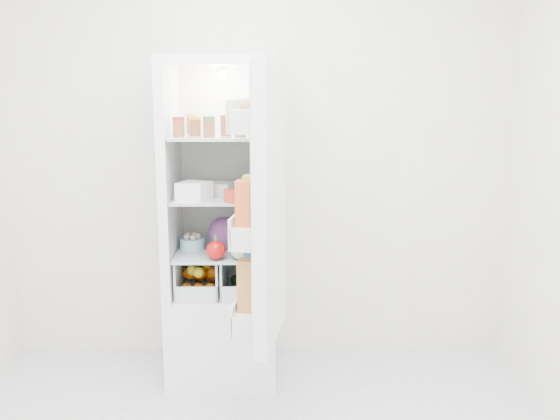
{
  "coord_description": "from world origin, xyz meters",
  "views": [
    {
      "loc": [
        0.1,
        -2.19,
        1.66
      ],
      "look_at": [
        0.12,
        0.95,
        1.02
      ],
      "focal_mm": 40.0,
      "sensor_mm": 36.0,
      "label": 1
    }
  ],
  "objects_px": {
    "refrigerator": "(223,260)",
    "fridge_door": "(265,209)",
    "red_cabbage": "(225,233)",
    "mushroom_bowl": "(192,244)"
  },
  "relations": [
    {
      "from": "fridge_door",
      "to": "red_cabbage",
      "type": "bearing_deg",
      "value": 31.26
    },
    {
      "from": "refrigerator",
      "to": "fridge_door",
      "type": "distance_m",
      "value": 0.81
    },
    {
      "from": "refrigerator",
      "to": "fridge_door",
      "type": "xyz_separation_m",
      "value": [
        0.25,
        -0.63,
        0.43
      ]
    },
    {
      "from": "refrigerator",
      "to": "red_cabbage",
      "type": "relative_size",
      "value": 9.76
    },
    {
      "from": "red_cabbage",
      "to": "mushroom_bowl",
      "type": "xyz_separation_m",
      "value": [
        -0.19,
        -0.01,
        -0.06
      ]
    },
    {
      "from": "refrigerator",
      "to": "fridge_door",
      "type": "relative_size",
      "value": 1.38
    },
    {
      "from": "mushroom_bowl",
      "to": "fridge_door",
      "type": "distance_m",
      "value": 0.77
    },
    {
      "from": "refrigerator",
      "to": "fridge_door",
      "type": "height_order",
      "value": "refrigerator"
    },
    {
      "from": "refrigerator",
      "to": "mushroom_bowl",
      "type": "xyz_separation_m",
      "value": [
        -0.17,
        -0.07,
        0.11
      ]
    },
    {
      "from": "red_cabbage",
      "to": "mushroom_bowl",
      "type": "height_order",
      "value": "red_cabbage"
    }
  ]
}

